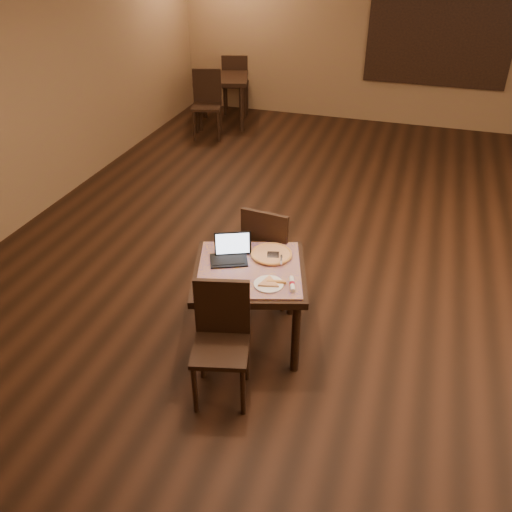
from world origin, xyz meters
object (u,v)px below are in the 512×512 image
(tiled_table, at_px, (249,278))
(chair_main_far, at_px, (269,250))
(laptop, at_px, (231,253))
(other_table_b_chair_near, at_px, (207,100))
(pizza_pan, at_px, (271,255))
(other_table_b, at_px, (222,85))
(other_table_b_chair_far, at_px, (235,81))
(chair_main_near, at_px, (221,334))

(tiled_table, height_order, chair_main_far, chair_main_far)
(laptop, distance_m, other_table_b_chair_near, 5.15)
(tiled_table, relative_size, pizza_pan, 3.44)
(other_table_b, xyz_separation_m, other_table_b_chair_far, (0.03, 0.64, -0.08))
(other_table_b_chair_near, bearing_deg, tiled_table, -80.04)
(tiled_table, bearing_deg, other_table_b, 96.06)
(laptop, bearing_deg, chair_main_near, -99.86)
(tiled_table, height_order, laptop, laptop)
(laptop, distance_m, pizza_pan, 0.35)
(tiled_table, height_order, other_table_b_chair_far, other_table_b_chair_far)
(pizza_pan, relative_size, other_table_b_chair_far, 0.31)
(chair_main_near, xyz_separation_m, other_table_b_chair_far, (-2.25, 6.68, 0.06))
(chair_main_near, relative_size, laptop, 2.61)
(other_table_b, distance_m, other_table_b_chair_near, 0.64)
(pizza_pan, bearing_deg, tiled_table, -116.57)
(pizza_pan, distance_m, other_table_b, 5.72)
(other_table_b_chair_near, bearing_deg, chair_main_near, -82.85)
(other_table_b, bearing_deg, other_table_b_chair_far, 71.70)
(laptop, distance_m, other_table_b_chair_far, 6.31)
(tiled_table, distance_m, other_table_b, 5.89)
(chair_main_near, relative_size, other_table_b_chair_near, 0.90)
(chair_main_near, bearing_deg, pizza_pan, 66.48)
(chair_main_near, distance_m, laptop, 0.79)
(laptop, distance_m, other_table_b, 5.73)
(laptop, bearing_deg, pizza_pan, -0.22)
(chair_main_near, height_order, other_table_b, chair_main_near)
(other_table_b_chair_near, bearing_deg, laptop, -81.56)
(tiled_table, xyz_separation_m, other_table_b_chair_near, (-2.33, 4.79, -0.05))
(chair_main_far, height_order, other_table_b, chair_main_far)
(pizza_pan, height_order, other_table_b_chair_far, other_table_b_chair_far)
(chair_main_near, height_order, other_table_b_chair_near, other_table_b_chair_near)
(chair_main_near, height_order, laptop, laptop)
(chair_main_far, distance_m, pizza_pan, 0.43)
(chair_main_near, relative_size, other_table_b_chair_far, 0.90)
(chair_main_far, bearing_deg, pizza_pan, 115.97)
(pizza_pan, xyz_separation_m, other_table_b, (-2.42, 5.18, -0.07))
(chair_main_near, xyz_separation_m, pizza_pan, (0.14, 0.86, 0.22))
(pizza_pan, distance_m, other_table_b_chair_far, 6.30)
(laptop, height_order, other_table_b_chair_near, other_table_b_chair_near)
(chair_main_near, height_order, other_table_b_chair_far, other_table_b_chair_far)
(pizza_pan, bearing_deg, other_table_b_chair_far, 112.36)
(tiled_table, xyz_separation_m, chair_main_far, (-0.01, 0.61, -0.08))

